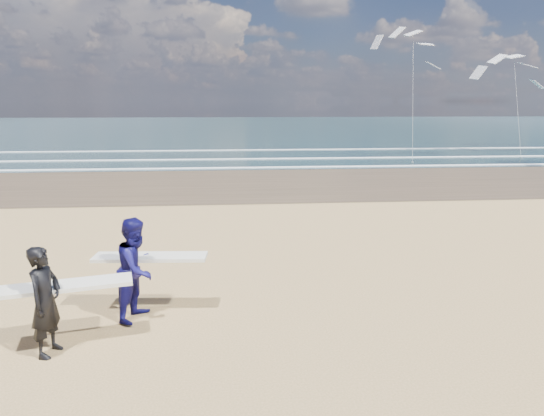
{
  "coord_description": "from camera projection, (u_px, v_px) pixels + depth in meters",
  "views": [
    {
      "loc": [
        2.65,
        -7.24,
        4.1
      ],
      "look_at": [
        3.79,
        6.0,
        1.17
      ],
      "focal_mm": 32.0,
      "sensor_mm": 36.0,
      "label": 1
    }
  ],
  "objects": [
    {
      "name": "wet_sand_strip",
      "position": [
        544.0,
        177.0,
        26.88
      ],
      "size": [
        220.0,
        12.0,
        0.01
      ],
      "primitive_type": "cube",
      "color": "#483A26",
      "rests_on": "ground"
    },
    {
      "name": "ocean",
      "position": [
        336.0,
        127.0,
        79.42
      ],
      "size": [
        220.0,
        100.0,
        0.02
      ],
      "primitive_type": "cube",
      "color": "#193438",
      "rests_on": "ground"
    },
    {
      "name": "foam_breakers",
      "position": [
        460.0,
        156.0,
        36.7
      ],
      "size": [
        220.0,
        11.7,
        0.05
      ],
      "color": "white",
      "rests_on": "ground"
    },
    {
      "name": "surfer_near",
      "position": [
        48.0,
        299.0,
        7.9
      ],
      "size": [
        2.26,
        1.23,
        1.85
      ],
      "color": "black",
      "rests_on": "ground"
    },
    {
      "name": "surfer_far",
      "position": [
        138.0,
        268.0,
        9.22
      ],
      "size": [
        2.23,
        1.27,
        1.98
      ],
      "color": "#100E51",
      "rests_on": "ground"
    },
    {
      "name": "kite_1",
      "position": [
        413.0,
        82.0,
        34.14
      ],
      "size": [
        5.43,
        4.7,
        9.99
      ],
      "color": "slate",
      "rests_on": "ground"
    },
    {
      "name": "kite_7",
      "position": [
        516.0,
        90.0,
        37.07
      ],
      "size": [
        6.04,
        4.76,
        8.71
      ],
      "color": "slate",
      "rests_on": "ground"
    }
  ]
}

